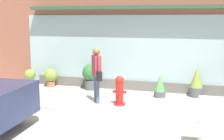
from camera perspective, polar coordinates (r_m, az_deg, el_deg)
ground_plane at (r=8.64m, az=0.55°, el=-7.95°), size 60.00×60.00×0.00m
curb_strip at (r=8.44m, az=0.15°, el=-7.95°), size 14.00×0.24×0.12m
storefront at (r=11.34m, az=5.20°, el=9.20°), size 14.00×0.81×5.24m
fire_hydrant at (r=9.39m, az=1.38°, el=-3.77°), size 0.42×0.39×0.88m
pedestrian_with_handbag at (r=9.51m, az=-2.80°, el=-0.15°), size 0.48×0.59×1.71m
potted_plant_near_hydrant at (r=11.44m, az=-3.87°, el=-1.01°), size 0.62×0.62×0.93m
potted_plant_corner_tall at (r=10.75m, az=15.10°, el=-2.28°), size 0.47×0.47×0.97m
potted_plant_trailing_edge at (r=12.15m, az=-11.09°, el=-1.18°), size 0.51×0.51×0.69m
potted_plant_window_left at (r=12.51m, az=-14.69°, el=-1.09°), size 0.44×0.44×0.65m
potted_plant_low_front at (r=10.45m, az=8.70°, el=-2.93°), size 0.39×0.39×0.77m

